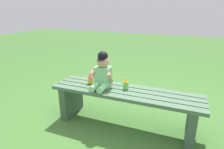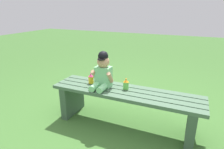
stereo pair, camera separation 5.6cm
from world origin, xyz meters
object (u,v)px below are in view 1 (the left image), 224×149
at_px(sippy_cup_left, 90,79).
at_px(sippy_cup_right, 126,84).
at_px(park_bench, 125,102).
at_px(child_figure, 102,72).

distance_m(sippy_cup_left, sippy_cup_right, 0.43).
height_order(park_bench, child_figure, child_figure).
bearing_deg(sippy_cup_left, child_figure, -13.75).
relative_size(park_bench, child_figure, 4.00).
distance_m(child_figure, sippy_cup_right, 0.29).
height_order(child_figure, sippy_cup_left, child_figure).
bearing_deg(sippy_cup_right, park_bench, -80.82).
xyz_separation_m(child_figure, sippy_cup_right, (0.26, 0.04, -0.12)).
distance_m(park_bench, sippy_cup_right, 0.20).
distance_m(park_bench, sippy_cup_left, 0.48).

